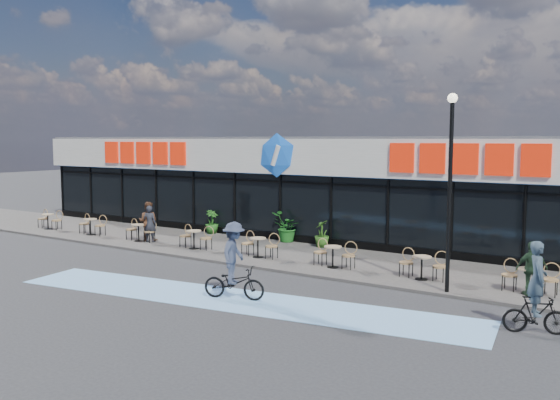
% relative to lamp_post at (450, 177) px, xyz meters
% --- Properties ---
extents(ground, '(120.00, 120.00, 0.00)m').
position_rel_lamp_post_xyz_m(ground, '(-8.86, -2.30, -3.44)').
color(ground, '#28282B').
rests_on(ground, ground).
extents(sidewalk, '(44.00, 5.00, 0.10)m').
position_rel_lamp_post_xyz_m(sidewalk, '(-8.86, 2.20, -3.39)').
color(sidewalk, '#56504C').
rests_on(sidewalk, ground).
extents(bike_lane, '(14.17, 4.13, 0.01)m').
position_rel_lamp_post_xyz_m(bike_lane, '(-4.86, -3.80, -3.43)').
color(bike_lane, '#78AFE3').
rests_on(bike_lane, ground).
extents(building, '(30.60, 6.57, 4.75)m').
position_rel_lamp_post_xyz_m(building, '(-8.86, 7.63, -1.10)').
color(building, black).
rests_on(building, ground).
extents(lamp_post, '(0.28, 0.28, 5.68)m').
position_rel_lamp_post_xyz_m(lamp_post, '(0.00, 0.00, 0.00)').
color(lamp_post, black).
rests_on(lamp_post, sidewalk).
extents(bistro_set_0, '(1.54, 0.62, 0.90)m').
position_rel_lamp_post_xyz_m(bistro_set_0, '(-20.14, 1.15, -2.88)').
color(bistro_set_0, tan).
rests_on(bistro_set_0, sidewalk).
extents(bistro_set_1, '(1.54, 0.62, 0.90)m').
position_rel_lamp_post_xyz_m(bistro_set_1, '(-16.97, 1.15, -2.88)').
color(bistro_set_1, tan).
rests_on(bistro_set_1, sidewalk).
extents(bistro_set_2, '(1.54, 0.62, 0.90)m').
position_rel_lamp_post_xyz_m(bistro_set_2, '(-13.81, 1.15, -2.88)').
color(bistro_set_2, tan).
rests_on(bistro_set_2, sidewalk).
extents(bistro_set_3, '(1.54, 0.62, 0.90)m').
position_rel_lamp_post_xyz_m(bistro_set_3, '(-10.64, 1.15, -2.88)').
color(bistro_set_3, tan).
rests_on(bistro_set_3, sidewalk).
extents(bistro_set_4, '(1.54, 0.62, 0.90)m').
position_rel_lamp_post_xyz_m(bistro_set_4, '(-7.48, 1.15, -2.88)').
color(bistro_set_4, tan).
rests_on(bistro_set_4, sidewalk).
extents(bistro_set_5, '(1.54, 0.62, 0.90)m').
position_rel_lamp_post_xyz_m(bistro_set_5, '(-4.32, 1.15, -2.88)').
color(bistro_set_5, tan).
rests_on(bistro_set_5, sidewalk).
extents(bistro_set_6, '(1.54, 0.62, 0.90)m').
position_rel_lamp_post_xyz_m(bistro_set_6, '(-1.15, 1.15, -2.88)').
color(bistro_set_6, tan).
rests_on(bistro_set_6, sidewalk).
extents(bistro_set_7, '(1.54, 0.62, 0.90)m').
position_rel_lamp_post_xyz_m(bistro_set_7, '(2.01, 1.15, -2.88)').
color(bistro_set_7, tan).
rests_on(bistro_set_7, sidewalk).
extents(potted_plant_left, '(0.70, 0.70, 1.10)m').
position_rel_lamp_post_xyz_m(potted_plant_left, '(-12.53, 4.42, -2.79)').
color(potted_plant_left, '#215718').
rests_on(potted_plant_left, sidewalk).
extents(potted_plant_mid, '(1.23, 1.35, 1.30)m').
position_rel_lamp_post_xyz_m(potted_plant_mid, '(-8.37, 4.40, -2.69)').
color(potted_plant_mid, '#1C621C').
rests_on(potted_plant_mid, sidewalk).
extents(potted_plant_right, '(0.73, 0.73, 1.11)m').
position_rel_lamp_post_xyz_m(potted_plant_right, '(-6.53, 4.22, -2.78)').
color(potted_plant_right, '#2A5618').
rests_on(potted_plant_right, sidewalk).
extents(patron_left, '(0.67, 0.55, 1.57)m').
position_rel_lamp_post_xyz_m(patron_left, '(-13.26, 1.19, -2.55)').
color(patron_left, '#22232B').
rests_on(patron_left, sidewalk).
extents(patron_right, '(1.02, 0.93, 1.70)m').
position_rel_lamp_post_xyz_m(patron_right, '(-13.53, 1.36, -2.49)').
color(patron_right, '#4C2C1B').
rests_on(patron_right, sidewalk).
extents(pedestrian_c, '(0.95, 0.82, 1.54)m').
position_rel_lamp_post_xyz_m(pedestrian_c, '(2.10, 0.94, -2.57)').
color(pedestrian_c, '#1B311E').
rests_on(pedestrian_c, sidewalk).
extents(cyclist_a, '(1.89, 1.27, 2.20)m').
position_rel_lamp_post_xyz_m(cyclist_a, '(-4.88, -3.72, -2.50)').
color(cyclist_a, black).
rests_on(cyclist_a, ground).
extents(cyclist_b, '(1.53, 0.93, 2.18)m').
position_rel_lamp_post_xyz_m(cyclist_b, '(2.79, -2.23, -2.60)').
color(cyclist_b, black).
rests_on(cyclist_b, ground).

